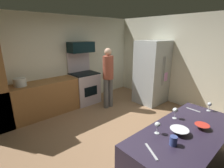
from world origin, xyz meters
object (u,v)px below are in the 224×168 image
at_px(oven_range, 85,86).
at_px(refrigerator, 152,72).
at_px(mug_coffee, 173,141).
at_px(stock_pot, 20,82).
at_px(person_cook, 108,75).
at_px(wine_glass_mid, 175,111).
at_px(mixing_bowl_small, 179,131).
at_px(wine_glass_near, 210,105).
at_px(microwave, 81,47).
at_px(mixing_bowl_large, 202,127).
at_px(wine_glass_far, 158,125).

bearing_deg(oven_range, refrigerator, -40.09).
bearing_deg(mug_coffee, oven_range, 72.80).
bearing_deg(stock_pot, oven_range, -0.15).
relative_size(oven_range, person_cook, 0.91).
relative_size(refrigerator, wine_glass_mid, 11.25).
distance_m(mixing_bowl_small, stock_pot, 3.57).
distance_m(mixing_bowl_small, mug_coffee, 0.27).
bearing_deg(wine_glass_near, person_cook, 86.22).
height_order(wine_glass_near, mug_coffee, wine_glass_near).
bearing_deg(wine_glass_near, mixing_bowl_small, 179.61).
relative_size(refrigerator, person_cook, 1.11).
bearing_deg(oven_range, mixing_bowl_small, -103.49).
relative_size(refrigerator, wine_glass_near, 12.86).
relative_size(microwave, wine_glass_mid, 4.39).
distance_m(mixing_bowl_large, wine_glass_mid, 0.39).
distance_m(wine_glass_near, stock_pot, 3.94).
height_order(microwave, mixing_bowl_small, microwave).
bearing_deg(mug_coffee, stock_pot, 100.84).
bearing_deg(mug_coffee, mixing_bowl_small, 13.38).
bearing_deg(mixing_bowl_large, microwave, 82.33).
xyz_separation_m(wine_glass_near, mug_coffee, (-1.22, -0.06, -0.05)).
xyz_separation_m(person_cook, wine_glass_mid, (-0.82, -2.45, 0.06)).
bearing_deg(wine_glass_near, oven_range, 92.28).
distance_m(oven_range, wine_glass_mid, 3.29).
bearing_deg(stock_pot, mixing_bowl_large, -70.61).
bearing_deg(oven_range, mixing_bowl_large, -97.85).
xyz_separation_m(oven_range, stock_pot, (-1.76, 0.00, 0.48)).
height_order(person_cook, stock_pot, person_cook).
bearing_deg(mug_coffee, refrigerator, 39.15).
relative_size(wine_glass_mid, mug_coffee, 1.54).
xyz_separation_m(refrigerator, mixing_bowl_large, (-2.08, -2.25, -0.02)).
bearing_deg(wine_glass_far, mixing_bowl_small, -43.62).
height_order(refrigerator, wine_glass_mid, refrigerator).
xyz_separation_m(person_cook, mixing_bowl_small, (-1.14, -2.68, -0.03)).
relative_size(wine_glass_near, stock_pot, 0.52).
xyz_separation_m(mixing_bowl_small, stock_pot, (-0.93, 3.45, 0.06)).
bearing_deg(mixing_bowl_large, person_cook, 74.00).
xyz_separation_m(person_cook, wine_glass_near, (-0.18, -2.69, 0.04)).
height_order(wine_glass_near, wine_glass_far, wine_glass_far).
distance_m(person_cook, mixing_bowl_small, 2.91).
bearing_deg(oven_range, mug_coffee, -107.20).
relative_size(person_cook, wine_glass_near, 11.62).
xyz_separation_m(mixing_bowl_large, wine_glass_mid, (-0.01, 0.37, 0.10)).
xyz_separation_m(wine_glass_near, stock_pot, (-1.89, 3.45, -0.01)).
height_order(microwave, wine_glass_near, microwave).
distance_m(oven_range, refrigerator, 2.11).
bearing_deg(wine_glass_mid, person_cook, 71.49).
relative_size(refrigerator, mug_coffee, 17.36).
bearing_deg(person_cook, mixing_bowl_small, -113.06).
bearing_deg(wine_glass_mid, mixing_bowl_large, -88.47).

